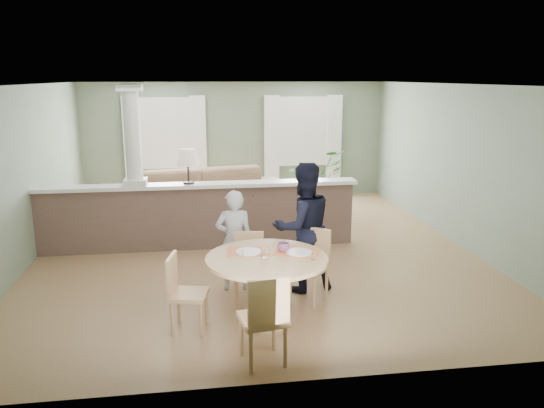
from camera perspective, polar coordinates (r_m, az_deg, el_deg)
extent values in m
plane|color=tan|center=(8.93, -1.92, -4.86)|extent=(8.00, 8.00, 0.00)
cube|color=gray|center=(12.54, -3.99, 6.80)|extent=(7.00, 0.02, 2.70)
cube|color=gray|center=(8.93, -24.95, 2.82)|extent=(0.02, 8.00, 2.70)
cube|color=gray|center=(9.62, 19.27, 4.01)|extent=(0.02, 8.00, 2.70)
cube|color=gray|center=(4.75, 3.29, -4.52)|extent=(7.00, 0.02, 2.70)
cube|color=white|center=(8.47, -2.06, 12.74)|extent=(7.00, 8.00, 0.02)
cube|color=white|center=(12.47, -11.41, 7.46)|extent=(1.10, 0.02, 1.50)
cube|color=white|center=(12.45, -11.41, 7.45)|extent=(1.22, 0.04, 1.62)
cube|color=white|center=(12.70, 3.28, 7.81)|extent=(1.10, 0.02, 1.50)
cube|color=white|center=(12.68, 3.31, 7.80)|extent=(1.22, 0.04, 1.62)
cube|color=white|center=(12.48, -14.82, 5.90)|extent=(0.35, 0.10, 2.30)
cube|color=white|center=(12.40, -7.88, 6.17)|extent=(0.35, 0.10, 2.30)
cube|color=white|center=(12.52, -0.04, 6.37)|extent=(0.35, 0.10, 2.30)
cube|color=white|center=(12.82, 6.65, 6.45)|extent=(0.35, 0.10, 2.30)
cube|color=brown|center=(8.92, -7.84, -1.47)|extent=(5.20, 0.22, 1.05)
cube|color=white|center=(8.79, -7.96, 2.02)|extent=(5.32, 0.36, 0.06)
cube|color=white|center=(8.83, -14.48, 2.30)|extent=(0.36, 0.36, 0.10)
cylinder|color=white|center=(8.72, -14.77, 7.10)|extent=(0.26, 0.26, 1.39)
cube|color=white|center=(8.68, -15.07, 11.99)|extent=(0.38, 0.38, 0.10)
cylinder|color=black|center=(8.79, -8.95, 2.27)|extent=(0.18, 0.18, 0.03)
cylinder|color=black|center=(8.76, -8.98, 3.27)|extent=(0.03, 0.03, 0.28)
cone|color=#F2E2C8|center=(8.71, -9.05, 5.02)|extent=(0.36, 0.36, 0.26)
imported|color=#866849|center=(10.64, -7.34, 0.83)|extent=(3.56, 1.92, 0.99)
imported|color=#2D6528|center=(11.25, 4.66, 2.52)|extent=(1.60, 1.57, 1.35)
cylinder|color=tan|center=(6.32, -0.56, -12.71)|extent=(0.58, 0.58, 0.04)
cylinder|color=tan|center=(6.16, -0.57, -9.40)|extent=(0.16, 0.16, 0.75)
cylinder|color=tan|center=(6.01, -0.58, -5.91)|extent=(1.39, 1.39, 0.04)
cube|color=#E24B33|center=(6.19, -2.54, -5.10)|extent=(0.52, 0.40, 0.01)
cube|color=#E24B33|center=(6.16, 2.70, -5.20)|extent=(0.60, 0.53, 0.01)
cylinder|color=white|center=(6.15, -2.54, -5.12)|extent=(0.30, 0.30, 0.01)
cylinder|color=white|center=(6.14, 2.93, -5.18)|extent=(0.30, 0.30, 0.01)
cylinder|color=white|center=(5.97, -0.78, -5.32)|extent=(0.08, 0.08, 0.10)
cube|color=silver|center=(6.10, -3.16, -5.23)|extent=(0.03, 0.20, 0.00)
cube|color=silver|center=(6.15, -4.42, -5.22)|extent=(0.03, 0.25, 0.00)
cylinder|color=white|center=(5.91, 4.39, -5.71)|extent=(0.04, 0.04, 0.07)
cylinder|color=silver|center=(5.90, 4.39, -5.33)|extent=(0.04, 0.04, 0.01)
imported|color=#2353A5|center=(6.16, 1.22, -4.68)|extent=(0.15, 0.15, 0.11)
cube|color=tan|center=(6.77, -2.55, -7.13)|extent=(0.46, 0.46, 0.05)
cylinder|color=tan|center=(6.71, -4.00, -9.40)|extent=(0.04, 0.04, 0.41)
cylinder|color=tan|center=(6.70, -1.19, -9.43)|extent=(0.04, 0.04, 0.41)
cylinder|color=tan|center=(7.01, -3.81, -8.37)|extent=(0.04, 0.04, 0.41)
cylinder|color=tan|center=(7.00, -1.12, -8.39)|extent=(0.04, 0.04, 0.41)
cube|color=tan|center=(6.86, -2.50, -4.73)|extent=(0.38, 0.09, 0.44)
cube|color=tan|center=(6.79, 3.98, -6.86)|extent=(0.60, 0.60, 0.05)
cylinder|color=tan|center=(6.82, 1.97, -8.89)|extent=(0.04, 0.04, 0.43)
cylinder|color=tan|center=(6.67, 4.54, -9.48)|extent=(0.04, 0.04, 0.43)
cylinder|color=tan|center=(7.10, 3.40, -7.99)|extent=(0.04, 0.04, 0.43)
cylinder|color=tan|center=(6.95, 5.89, -8.52)|extent=(0.04, 0.04, 0.43)
cube|color=tan|center=(6.87, 4.78, -4.42)|extent=(0.33, 0.29, 0.46)
cube|color=tan|center=(5.40, -1.01, -12.27)|extent=(0.51, 0.51, 0.05)
cylinder|color=tan|center=(5.71, 0.20, -13.50)|extent=(0.04, 0.04, 0.45)
cylinder|color=tan|center=(5.62, -3.33, -13.99)|extent=(0.04, 0.04, 0.45)
cylinder|color=tan|center=(5.41, 1.44, -15.11)|extent=(0.04, 0.04, 0.45)
cylinder|color=tan|center=(5.32, -2.29, -15.68)|extent=(0.04, 0.04, 0.45)
cube|color=tan|center=(5.12, -0.35, -10.56)|extent=(0.42, 0.11, 0.48)
cube|color=tan|center=(6.12, -8.93, -9.61)|extent=(0.48, 0.48, 0.05)
cylinder|color=tan|center=(6.03, -7.63, -12.25)|extent=(0.04, 0.04, 0.41)
cylinder|color=tan|center=(6.32, -7.07, -10.98)|extent=(0.04, 0.04, 0.41)
cylinder|color=tan|center=(6.10, -10.71, -12.07)|extent=(0.04, 0.04, 0.41)
cylinder|color=tan|center=(6.39, -10.00, -10.82)|extent=(0.04, 0.04, 0.41)
cube|color=tan|center=(6.07, -10.71, -7.44)|extent=(0.11, 0.38, 0.44)
imported|color=#AEADB3|center=(7.11, -4.09, -3.93)|extent=(0.51, 0.34, 1.37)
imported|color=black|center=(7.05, 3.36, -2.52)|extent=(0.98, 0.84, 1.74)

